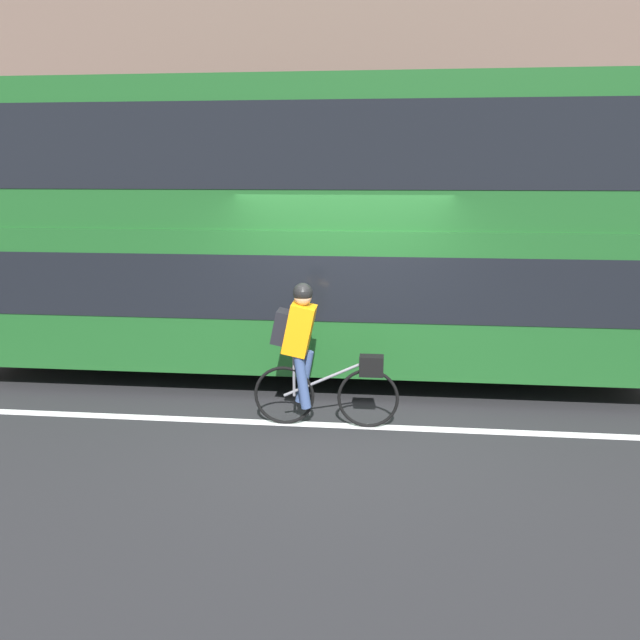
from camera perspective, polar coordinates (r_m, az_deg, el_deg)
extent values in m
plane|color=#232326|center=(7.16, 1.61, -9.23)|extent=(80.00, 80.00, 0.00)
cube|color=silver|center=(7.04, 1.53, -9.59)|extent=(50.00, 0.14, 0.01)
cube|color=gray|center=(11.83, 3.40, 0.36)|extent=(60.00, 1.97, 0.15)
cube|color=brown|center=(12.78, 3.95, 21.76)|extent=(60.00, 0.30, 9.20)
cylinder|color=black|center=(8.84, 17.16, -1.79)|extent=(1.05, 0.30, 1.05)
cylinder|color=black|center=(9.47, -18.20, -0.86)|extent=(1.05, 0.30, 1.05)
cube|color=#194C1E|center=(8.57, -1.17, 3.00)|extent=(9.02, 2.42, 1.77)
cube|color=black|center=(8.54, -1.18, 4.40)|extent=(8.66, 2.44, 0.78)
cube|color=#194C1E|center=(8.43, -1.23, 14.80)|extent=(9.02, 2.32, 1.74)
cube|color=black|center=(8.43, -1.24, 15.40)|extent=(8.66, 2.34, 0.97)
torus|color=black|center=(6.89, 4.41, -7.17)|extent=(0.68, 0.04, 0.68)
torus|color=black|center=(6.97, -3.29, -6.90)|extent=(0.68, 0.04, 0.68)
cylinder|color=slate|center=(6.84, 0.54, -5.35)|extent=(0.94, 0.03, 0.46)
cylinder|color=slate|center=(6.87, -2.40, -5.00)|extent=(0.03, 0.03, 0.50)
cube|color=black|center=(6.77, 4.73, -4.18)|extent=(0.26, 0.16, 0.22)
cube|color=orange|center=(6.72, -1.90, -0.83)|extent=(0.37, 0.32, 0.58)
cube|color=black|center=(6.74, -3.58, -0.62)|extent=(0.21, 0.26, 0.38)
cylinder|color=#384C7A|center=(6.96, -1.43, -5.19)|extent=(0.21, 0.11, 0.61)
cylinder|color=#384C7A|center=(6.79, -1.63, -5.68)|extent=(0.19, 0.11, 0.61)
sphere|color=tan|center=(6.63, -1.58, 2.14)|extent=(0.19, 0.19, 0.19)
sphere|color=black|center=(6.62, -1.58, 2.50)|extent=(0.21, 0.21, 0.21)
cylinder|color=#194C23|center=(11.86, -6.07, 2.98)|extent=(0.56, 0.56, 0.92)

